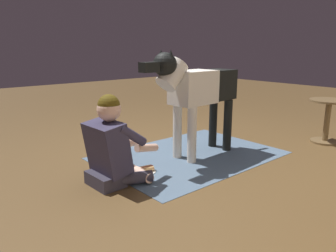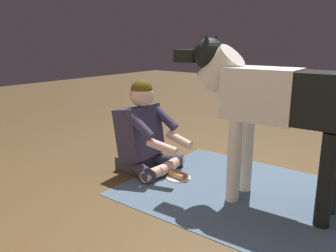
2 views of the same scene
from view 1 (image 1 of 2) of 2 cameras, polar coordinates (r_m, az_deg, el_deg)
The scene contains 6 objects.
ground_plane at distance 3.96m, azimuth 0.54°, elevation -4.14°, with size 15.31×15.31×0.00m, color brown.
area_rug at distance 3.76m, azimuth 3.82°, elevation -5.09°, with size 1.98×1.41×0.01m, color slate.
person_sitting_on_floor at distance 2.96m, azimuth -9.66°, elevation -3.77°, with size 0.65×0.58×0.82m.
large_dog at distance 3.58m, azimuth 5.10°, elevation 6.29°, with size 1.45×0.35×1.18m.
hot_dog_on_plate at distance 3.27m, azimuth -3.98°, elevation -7.62°, with size 0.21×0.21×0.06m.
round_side_table at distance 4.65m, azimuth 26.05°, elevation 1.45°, with size 0.48×0.48×0.56m.
Camera 1 is at (2.47, 2.84, 1.22)m, focal length 34.97 mm.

